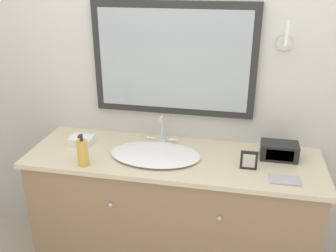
{
  "coord_description": "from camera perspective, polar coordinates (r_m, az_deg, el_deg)",
  "views": [
    {
      "loc": [
        0.38,
        -1.71,
        1.92
      ],
      "look_at": [
        -0.03,
        0.31,
        1.05
      ],
      "focal_mm": 40.0,
      "sensor_mm": 36.0,
      "label": 1
    }
  ],
  "objects": [
    {
      "name": "wall_back",
      "position": [
        2.46,
        2.21,
        7.81
      ],
      "size": [
        8.0,
        0.18,
        2.55
      ],
      "color": "silver",
      "rests_on": "ground_plane"
    },
    {
      "name": "vanity_counter",
      "position": [
        2.55,
        0.72,
        -13.03
      ],
      "size": [
        1.82,
        0.59,
        0.85
      ],
      "color": "#937556",
      "rests_on": "ground_plane"
    },
    {
      "name": "sink_basin",
      "position": [
        2.32,
        -1.91,
        -4.2
      ],
      "size": [
        0.56,
        0.41,
        0.2
      ],
      "color": "white",
      "rests_on": "vanity_counter"
    },
    {
      "name": "soap_bottle",
      "position": [
        2.24,
        -12.87,
        -3.96
      ],
      "size": [
        0.07,
        0.07,
        0.2
      ],
      "color": "gold",
      "rests_on": "vanity_counter"
    },
    {
      "name": "appliance_box",
      "position": [
        2.37,
        16.58,
        -3.66
      ],
      "size": [
        0.22,
        0.13,
        0.1
      ],
      "color": "black",
      "rests_on": "vanity_counter"
    },
    {
      "name": "picture_frame",
      "position": [
        2.2,
        12.22,
        -5.14
      ],
      "size": [
        0.1,
        0.01,
        0.11
      ],
      "color": "black",
      "rests_on": "vanity_counter"
    },
    {
      "name": "hand_towel_near_sink",
      "position": [
        2.53,
        -13.01,
        -2.17
      ],
      "size": [
        0.15,
        0.12,
        0.05
      ],
      "color": "white",
      "rests_on": "vanity_counter"
    },
    {
      "name": "metal_tray",
      "position": [
        2.16,
        17.4,
        -7.87
      ],
      "size": [
        0.17,
        0.1,
        0.01
      ],
      "color": "#ADADB2",
      "rests_on": "vanity_counter"
    }
  ]
}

